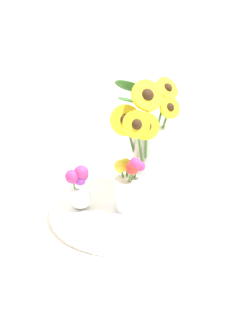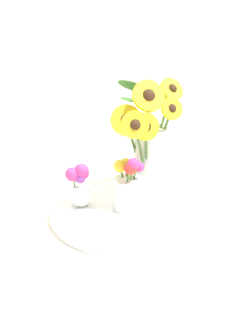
{
  "view_description": "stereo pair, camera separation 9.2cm",
  "coord_description": "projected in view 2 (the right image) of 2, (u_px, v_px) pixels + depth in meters",
  "views": [
    {
      "loc": [
        -0.39,
        -0.66,
        0.49
      ],
      "look_at": [
        -0.02,
        0.11,
        0.14
      ],
      "focal_mm": 35.0,
      "sensor_mm": 36.0,
      "label": 1
    },
    {
      "loc": [
        -0.3,
        -0.7,
        0.49
      ],
      "look_at": [
        -0.02,
        0.11,
        0.14
      ],
      "focal_mm": 35.0,
      "sensor_mm": 36.0,
      "label": 2
    }
  ],
  "objects": [
    {
      "name": "ground_plane",
      "position": [
        147.0,
        228.0,
        0.89
      ],
      "size": [
        6.0,
        6.0,
        0.0
      ],
      "primitive_type": "plane",
      "color": "silver"
    },
    {
      "name": "vase_bulb_right",
      "position": [
        80.0,
        185.0,
        0.93
      ],
      "size": [
        0.07,
        0.07,
        0.13
      ],
      "color": "white",
      "rests_on": "serving_tray"
    },
    {
      "name": "mason_jar_sunflowers",
      "position": [
        149.0,
        147.0,
        0.95
      ],
      "size": [
        0.26,
        0.21,
        0.36
      ],
      "color": "silver",
      "rests_on": "serving_tray"
    },
    {
      "name": "serving_tray",
      "position": [
        126.0,
        208.0,
        0.97
      ],
      "size": [
        0.44,
        0.44,
        0.02
      ],
      "color": "white",
      "rests_on": "ground_plane"
    },
    {
      "name": "vase_small_center",
      "position": [
        127.0,
        187.0,
        0.91
      ],
      "size": [
        0.08,
        0.09,
        0.16
      ],
      "color": "white",
      "rests_on": "serving_tray"
    }
  ]
}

